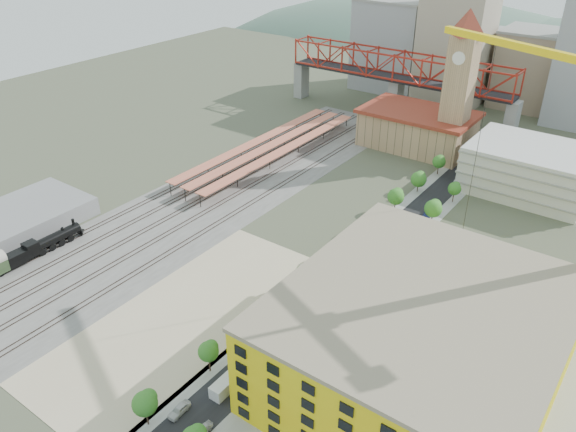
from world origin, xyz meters
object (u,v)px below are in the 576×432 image
Objects in this scene: locomotive at (44,245)px; site_trailer_b at (286,330)px; car_0 at (179,410)px; construction_building at (419,341)px; clock_tower at (461,73)px; site_trailer_d at (338,282)px; site_trailer_a at (231,380)px; site_trailer_c at (298,319)px.

site_trailer_b is (66.00, 10.50, -0.76)m from locomotive.
car_0 is at bearing -14.22° from locomotive.
construction_building is 27.48m from site_trailer_b.
clock_tower is at bearing 114.37° from site_trailer_b.
construction_building is at bearing -19.32° from site_trailer_d.
site_trailer_a is (-26.00, -20.30, -8.13)m from construction_building.
clock_tower is 5.58× the size of site_trailer_a.
site_trailer_b is 0.97× the size of site_trailer_d.
car_0 is (-29.00, -30.28, -8.63)m from construction_building.
locomotive is at bearing -171.16° from construction_building.
site_trailer_b is at bearing -77.77° from site_trailer_d.
site_trailer_d reaches higher than site_trailer_b.
site_trailer_c is 0.91× the size of site_trailer_d.
site_trailer_d reaches higher than site_trailer_c.
site_trailer_d is 46.34m from car_0.
site_trailer_d is at bearing -84.56° from clock_tower.
clock_tower is at bearing 89.65° from car_0.
construction_building is 33.97m from site_trailer_a.
site_trailer_b is at bearing 80.98° from car_0.
site_trailer_a is 36.26m from site_trailer_d.
site_trailer_d is at bearing 148.45° from construction_building.
site_trailer_c is 2.06× the size of car_0.
site_trailer_d is at bearing 83.74° from car_0.
site_trailer_b is (8.00, -103.81, -27.32)m from clock_tower.
clock_tower is 107.36m from construction_building.
locomotive is 72.61m from site_trailer_d.
site_trailer_c reaches higher than site_trailer_a.
clock_tower reaches higher than site_trailer_d.
locomotive reaches higher than car_0.
site_trailer_d reaches higher than site_trailer_a.
locomotive is 2.45× the size of site_trailer_a.
clock_tower is 5.55× the size of site_trailer_c.
site_trailer_b reaches higher than site_trailer_c.
site_trailer_c is (-26.00, 0.40, -8.13)m from construction_building.
site_trailer_a is 2.05× the size of car_0.
locomotive is 2.28× the size of site_trailer_b.
site_trailer_d is 2.27× the size of car_0.
construction_building is at bearing -4.26° from site_trailer_c.
construction_building is 5.43× the size of site_trailer_a.
locomotive is 2.44× the size of site_trailer_c.
construction_building is 5.40× the size of site_trailer_c.
site_trailer_b is 4.21m from site_trailer_c.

